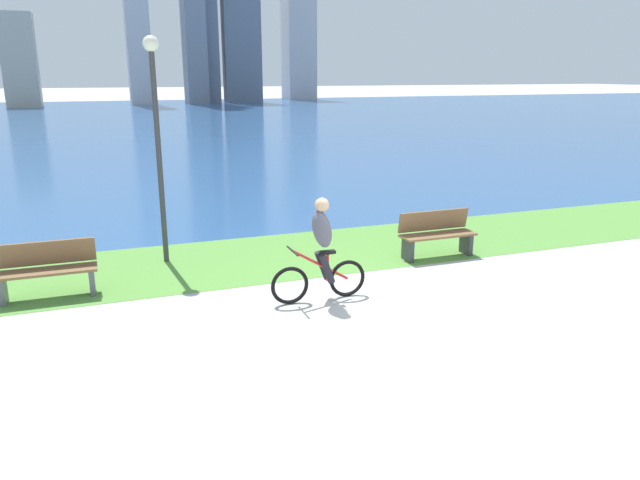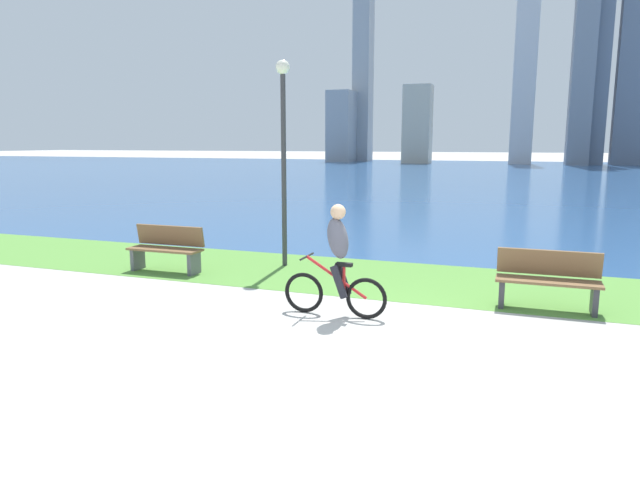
% 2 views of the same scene
% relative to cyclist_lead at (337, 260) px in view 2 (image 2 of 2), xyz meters
% --- Properties ---
extents(ground_plane, '(300.00, 300.00, 0.00)m').
position_rel_cyclist_lead_xyz_m(ground_plane, '(0.84, -0.87, -0.83)').
color(ground_plane, '#B2AFA8').
extents(grass_strip_bayside, '(120.00, 3.02, 0.01)m').
position_rel_cyclist_lead_xyz_m(grass_strip_bayside, '(0.84, 2.51, -0.82)').
color(grass_strip_bayside, '#59933D').
rests_on(grass_strip_bayside, ground).
extents(bay_water_surface, '(300.00, 70.55, 0.00)m').
position_rel_cyclist_lead_xyz_m(bay_water_surface, '(0.84, 39.29, -0.83)').
color(bay_water_surface, '#2D568C').
rests_on(bay_water_surface, ground).
extents(cyclist_lead, '(1.57, 0.52, 1.65)m').
position_rel_cyclist_lead_xyz_m(cyclist_lead, '(0.00, 0.00, 0.00)').
color(cyclist_lead, black).
rests_on(cyclist_lead, ground).
extents(bench_near_path, '(1.50, 0.47, 0.90)m').
position_rel_cyclist_lead_xyz_m(bench_near_path, '(-4.04, 1.63, -0.38)').
color(bench_near_path, brown).
rests_on(bench_near_path, ground).
extents(bench_far_along_path, '(1.50, 0.47, 0.90)m').
position_rel_cyclist_lead_xyz_m(bench_far_along_path, '(2.91, 1.39, -0.38)').
color(bench_far_along_path, brown).
rests_on(bench_far_along_path, ground).
extents(lamppost_tall, '(0.28, 0.28, 4.10)m').
position_rel_cyclist_lead_xyz_m(lamppost_tall, '(-2.07, 2.91, 1.84)').
color(lamppost_tall, '#38383D').
rests_on(lamppost_tall, ground).
extents(city_skyline_far_shore, '(46.92, 11.10, 27.81)m').
position_rel_cyclist_lead_xyz_m(city_skyline_far_shore, '(4.78, 65.80, 9.70)').
color(city_skyline_far_shore, '#8C939E').
rests_on(city_skyline_far_shore, ground).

